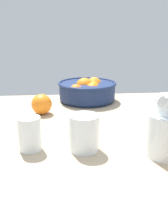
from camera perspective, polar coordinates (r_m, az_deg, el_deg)
name	(u,v)px	position (r cm, az deg, el deg)	size (l,w,h in cm)	color
ground_plane	(95,139)	(84.92, 2.48, -5.99)	(130.19, 108.03, 3.00)	tan
fruit_bowl	(87,90)	(122.12, 0.73, 5.00)	(27.77, 27.77, 11.18)	navy
juice_pitcher	(167,134)	(72.36, 18.23, -4.82)	(15.01, 11.07, 17.71)	white
juice_glass	(84,135)	(72.27, 0.03, -5.21)	(8.65, 8.65, 10.53)	white
second_glass	(30,136)	(74.11, -12.14, -5.20)	(6.63, 6.63, 9.87)	white
loose_orange_0	(42,104)	(104.31, -9.53, 1.75)	(8.31, 8.31, 8.31)	orange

